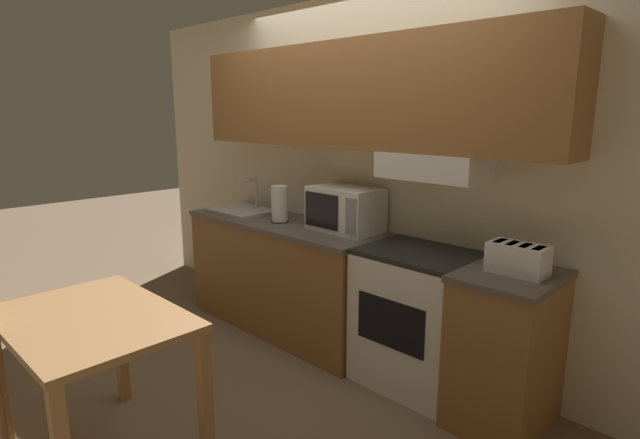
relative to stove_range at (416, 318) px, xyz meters
The scene contains 10 objects.
ground_plane 0.83m from the stove_range, 156.81° to the left, with size 16.00×16.00×0.00m, color #7F664C.
wall_back 1.29m from the stove_range, 161.74° to the left, with size 5.34×0.38×2.55m.
lower_counter_main 1.24m from the stove_range, behind, with size 1.78×0.60×0.89m.
lower_counter_right_stub 0.59m from the stove_range, ahead, with size 0.49×0.60×0.89m.
stove_range is the anchor object (origin of this frame).
microwave 0.92m from the stove_range, behind, with size 0.51×0.33×0.32m.
toaster 0.81m from the stove_range, ahead, with size 0.31×0.17×0.16m.
sink_basin 1.83m from the stove_range, behind, with size 0.53×0.42×0.27m.
paper_towel_roll 1.38m from the stove_range, behind, with size 0.14×0.14×0.28m.
dining_table 1.87m from the stove_range, 112.15° to the right, with size 1.00×0.71×0.78m.
Camera 1 is at (2.28, -2.82, 1.73)m, focal length 28.00 mm.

